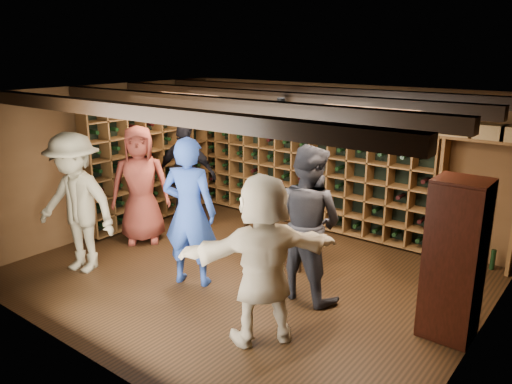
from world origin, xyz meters
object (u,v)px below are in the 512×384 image
Objects in this scene: display_cabinet at (454,263)px; guest_beige at (263,260)px; guest_red_floral at (140,185)px; tasting_table at (282,211)px; man_grey_suit at (307,223)px; man_blue_shirt at (189,212)px; guest_woman_black at (187,175)px; guest_khaki at (76,203)px.

guest_beige is at bearing -139.68° from display_cabinet.
tasting_table is at bearing -26.63° from guest_red_floral.
man_grey_suit is (-1.73, -0.18, 0.13)m from display_cabinet.
man_grey_suit reaches higher than guest_red_floral.
guest_woman_black is at bearing -66.20° from man_blue_shirt.
guest_beige is at bearing -55.21° from tasting_table.
tasting_table is at bearing -131.46° from man_blue_shirt.
guest_beige reaches higher than tasting_table.
guest_red_floral is 0.96× the size of guest_khaki.
display_cabinet is 0.94× the size of guest_woman_black.
guest_woman_black is at bearing -13.24° from man_grey_suit.
guest_khaki is (-4.69, -1.47, 0.14)m from display_cabinet.
man_grey_suit is 3.14m from guest_red_floral.
guest_woman_black and guest_beige have the same top height.
man_blue_shirt reaches higher than display_cabinet.
guest_beige is at bearing 102.65° from man_grey_suit.
guest_woman_black reaches higher than tasting_table.
man_blue_shirt is at bearing -66.26° from guest_red_floral.
man_blue_shirt reaches higher than man_grey_suit.
man_grey_suit is 1.05× the size of guest_woman_black.
guest_khaki is (0.09, -2.24, 0.06)m from guest_woman_black.
man_grey_suit is at bearing -132.95° from guest_beige.
guest_red_floral reaches higher than display_cabinet.
display_cabinet is at bearing 3.85° from guest_khaki.
man_grey_suit reaches higher than display_cabinet.
guest_red_floral is 2.36m from tasting_table.
guest_khaki reaches higher than guest_beige.
man_grey_suit is 1.15m from guest_beige.
man_grey_suit reaches higher than tasting_table.
guest_woman_black is at bearing -84.44° from guest_beige.
display_cabinet is 0.88× the size of man_blue_shirt.
display_cabinet is at bearing -7.91° from tasting_table.
display_cabinet is 1.74m from man_grey_suit.
man_blue_shirt is 1.05× the size of guest_red_floral.
guest_khaki is (-2.97, -1.28, 0.01)m from man_grey_suit.
guest_woman_black reaches higher than display_cabinet.
tasting_table is at bearing 32.14° from guest_khaki.
man_grey_suit is 1.05× the size of guest_beige.
guest_khaki is 1.06× the size of guest_beige.
man_blue_shirt is 1.72× the size of tasting_table.
man_blue_shirt is 1.52m from tasting_table.
tasting_table is at bearing 156.32° from guest_woman_black.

